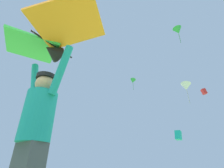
# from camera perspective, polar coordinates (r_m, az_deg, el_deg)

# --- Properties ---
(kite_flyer_person) EXTENTS (0.81, 0.35, 1.92)m
(kite_flyer_person) POSITION_cam_1_polar(r_m,az_deg,el_deg) (1.99, -25.02, -14.53)
(kite_flyer_person) COLOR #424751
(kite_flyer_person) RESTS_ON ground
(held_stunt_kite) EXTENTS (1.81, 0.97, 0.40)m
(held_stunt_kite) POSITION_cam_1_polar(r_m,az_deg,el_deg) (2.49, -20.82, 13.92)
(held_stunt_kite) COLOR black
(distant_kite_teal_mid_right) EXTENTS (0.76, 0.79, 1.16)m
(distant_kite_teal_mid_right) POSITION_cam_1_polar(r_m,az_deg,el_deg) (22.22, 21.95, -16.12)
(distant_kite_teal_mid_right) COLOR #19B2AD
(distant_kite_red_mid_left) EXTENTS (0.79, 0.73, 0.84)m
(distant_kite_red_mid_left) POSITION_cam_1_polar(r_m,az_deg,el_deg) (25.33, 29.22, -2.29)
(distant_kite_red_mid_left) COLOR red
(distant_kite_white_overhead_distant) EXTENTS (1.36, 1.38, 2.28)m
(distant_kite_white_overhead_distant) POSITION_cam_1_polar(r_m,az_deg,el_deg) (18.04, 24.22, -0.88)
(distant_kite_white_overhead_distant) COLOR white
(distant_kite_green_high_left) EXTENTS (1.76, 1.82, 2.78)m
(distant_kite_green_high_left) POSITION_cam_1_polar(r_m,az_deg,el_deg) (36.07, 7.22, 1.01)
(distant_kite_green_high_left) COLOR green
(distant_kite_green_far_center) EXTENTS (1.77, 1.80, 2.77)m
(distant_kite_green_far_center) POSITION_cam_1_polar(r_m,az_deg,el_deg) (25.98, 21.84, 16.74)
(distant_kite_green_far_center) COLOR green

